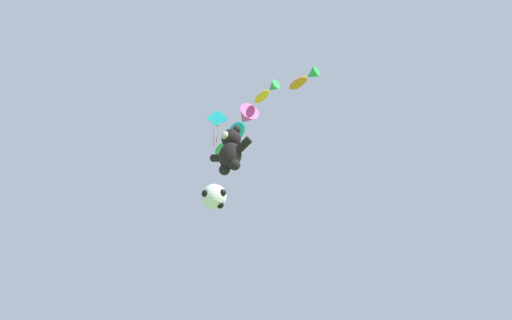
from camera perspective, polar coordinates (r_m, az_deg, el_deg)
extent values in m
ellipsoid|color=black|center=(12.39, -4.32, 0.72)|extent=(0.89, 0.76, 1.08)
sphere|color=black|center=(12.89, -4.16, 3.57)|extent=(0.74, 0.74, 0.74)
sphere|color=beige|center=(12.68, -5.13, 4.09)|extent=(0.31, 0.31, 0.31)
sphere|color=black|center=(13.22, -4.97, 4.06)|extent=(0.30, 0.30, 0.30)
cylinder|color=black|center=(12.87, -6.41, 0.31)|extent=(0.64, 0.29, 0.50)
sphere|color=black|center=(12.23, -5.28, -1.63)|extent=(0.40, 0.40, 0.40)
sphere|color=black|center=(12.94, -3.22, 5.03)|extent=(0.30, 0.30, 0.30)
cylinder|color=black|center=(12.16, -2.03, 2.57)|extent=(0.64, 0.29, 0.50)
sphere|color=black|center=(11.95, -3.57, -0.80)|extent=(0.40, 0.40, 0.40)
sphere|color=white|center=(11.92, -7.04, -6.08)|extent=(0.89, 0.89, 0.89)
sphere|color=black|center=(11.67, -5.61, -5.46)|extent=(0.25, 0.25, 0.25)
sphere|color=black|center=(12.29, -6.35, -5.56)|extent=(0.25, 0.25, 0.25)
sphere|color=black|center=(11.66, -8.45, -5.55)|extent=(0.25, 0.25, 0.25)
sphere|color=black|center=(11.73, -6.00, -7.45)|extent=(0.25, 0.25, 0.25)
ellipsoid|color=orange|center=(14.74, 7.03, 12.59)|extent=(0.93, 0.46, 0.33)
cone|color=green|center=(14.51, 9.31, 13.93)|extent=(0.53, 0.53, 0.49)
sphere|color=black|center=(14.91, 6.10, 12.27)|extent=(0.09, 0.09, 0.09)
ellipsoid|color=yellow|center=(16.03, 0.96, 10.52)|extent=(1.00, 0.56, 0.33)
cone|color=green|center=(15.67, 2.77, 11.99)|extent=(0.60, 0.58, 0.49)
sphere|color=black|center=(16.25, 0.25, 10.15)|extent=(0.09, 0.09, 0.09)
ellipsoid|color=#19ADB2|center=(17.07, -3.36, 4.62)|extent=(1.75, 1.37, 0.64)
cone|color=#E53F9E|center=(16.23, -1.69, 7.19)|extent=(1.20, 1.23, 0.94)
sphere|color=black|center=(17.54, -3.98, 4.06)|extent=(0.17, 0.17, 0.17)
ellipsoid|color=green|center=(18.83, -5.70, 1.85)|extent=(1.27, 0.87, 0.48)
cone|color=#19ADB2|center=(18.21, -4.27, 3.30)|extent=(0.81, 0.86, 0.70)
sphere|color=black|center=(19.17, -6.24, 1.59)|extent=(0.12, 0.12, 0.12)
cube|color=#19ADB2|center=(16.94, -6.45, 6.90)|extent=(0.79, 0.75, 1.07)
cylinder|color=red|center=(16.34, -7.09, 4.22)|extent=(0.03, 0.19, 1.28)
cylinder|color=red|center=(16.17, -6.41, 4.55)|extent=(0.03, 0.11, 1.34)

